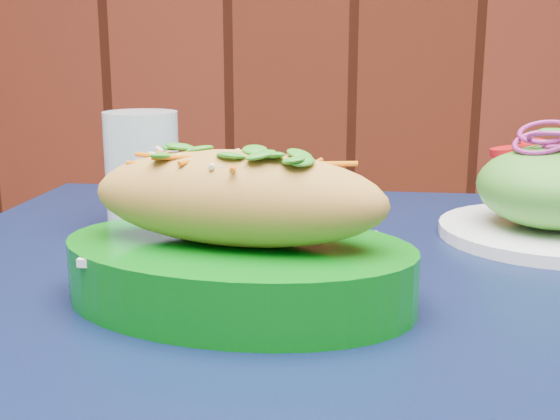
{
  "coord_description": "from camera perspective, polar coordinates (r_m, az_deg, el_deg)",
  "views": [
    {
      "loc": [
        0.24,
        0.7,
        0.94
      ],
      "look_at": [
        0.22,
        1.25,
        0.81
      ],
      "focal_mm": 45.0,
      "sensor_mm": 36.0,
      "label": 1
    }
  ],
  "objects": [
    {
      "name": "cafe_table",
      "position": [
        0.59,
        4.58,
        -14.72
      ],
      "size": [
        0.87,
        0.87,
        0.75
      ],
      "rotation": [
        0.0,
        0.0,
        -0.09
      ],
      "color": "black",
      "rests_on": "ground"
    },
    {
      "name": "banh_mi_basket",
      "position": [
        0.52,
        -3.49,
        -2.55
      ],
      "size": [
        0.3,
        0.24,
        0.12
      ],
      "rotation": [
        0.0,
        0.0,
        -0.25
      ],
      "color": "#05670E",
      "rests_on": "cafe_table"
    },
    {
      "name": "salad_plate",
      "position": [
        0.75,
        21.27,
        1.12
      ],
      "size": [
        0.22,
        0.22,
        0.11
      ],
      "rotation": [
        0.0,
        0.0,
        -0.19
      ],
      "color": "white",
      "rests_on": "cafe_table"
    },
    {
      "name": "water_glass",
      "position": [
        0.74,
        -11.11,
        3.1
      ],
      "size": [
        0.08,
        0.08,
        0.12
      ],
      "primitive_type": "cylinder",
      "color": "silver",
      "rests_on": "cafe_table"
    }
  ]
}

